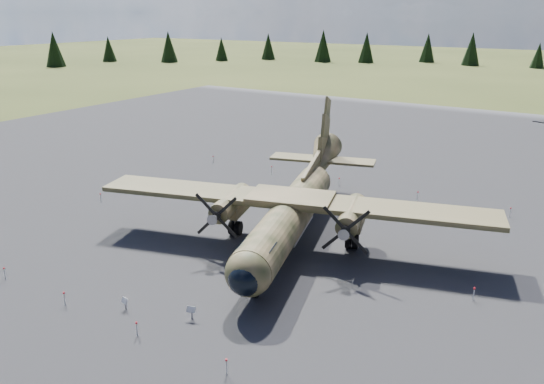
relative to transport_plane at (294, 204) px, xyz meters
The scene contains 7 objects.
ground 4.47m from the transport_plane, 138.92° to the right, with size 500.00×500.00×0.00m, color brown.
apron 8.61m from the transport_plane, 108.83° to the left, with size 120.00×120.00×0.04m, color #5C5B60.
transport_plane is the anchor object (origin of this frame).
info_placard_left 14.77m from the transport_plane, 102.74° to the right, with size 0.50×0.27×0.75m.
info_placard_right 13.18m from the transport_plane, 86.59° to the right, with size 0.55×0.37×0.81m.
barrier_fence 4.52m from the transport_plane, 142.53° to the right, with size 33.12×29.62×0.85m.
treeline 9.01m from the transport_plane, 156.00° to the right, with size 334.86×335.59×10.95m.
Camera 1 is at (21.23, -30.44, 16.54)m, focal length 35.00 mm.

